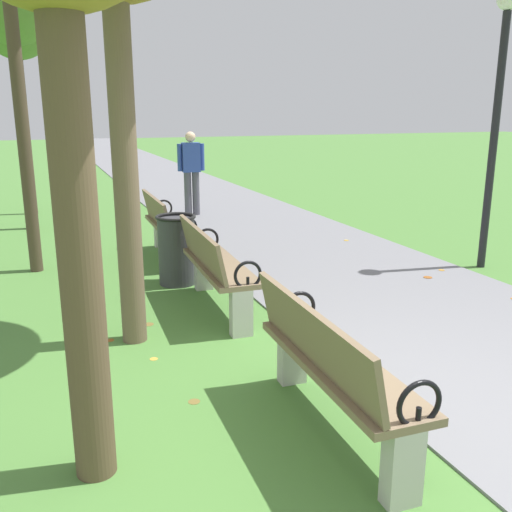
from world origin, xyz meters
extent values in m
plane|color=#4C7F38|center=(0.00, 0.00, 0.00)|extent=(80.00, 80.00, 0.00)
cube|color=slate|center=(1.51, 18.00, 0.01)|extent=(3.03, 44.00, 0.02)
cube|color=#7A664C|center=(-0.45, 0.05, 0.47)|extent=(0.49, 1.61, 0.05)
cube|color=#7A664C|center=(-0.64, 0.06, 0.70)|extent=(0.17, 1.60, 0.40)
cube|color=#B7B5AD|center=(-0.47, -0.69, 0.23)|extent=(0.20, 0.13, 0.45)
cube|color=#B7B5AD|center=(-0.43, 0.79, 0.23)|extent=(0.20, 0.13, 0.45)
torus|color=black|center=(-0.41, -0.71, 0.59)|extent=(0.27, 0.04, 0.27)
cylinder|color=black|center=(-0.41, -0.71, 0.51)|extent=(0.03, 0.03, 0.12)
torus|color=black|center=(-0.37, 0.81, 0.59)|extent=(0.27, 0.04, 0.27)
cylinder|color=black|center=(-0.37, 0.81, 0.51)|extent=(0.03, 0.03, 0.12)
cube|color=#7A664C|center=(-0.45, 2.54, 0.47)|extent=(0.51, 1.62, 0.05)
cube|color=#7A664C|center=(-0.64, 2.55, 0.70)|extent=(0.19, 1.60, 0.40)
cube|color=#B7B5AD|center=(-0.48, 1.80, 0.23)|extent=(0.20, 0.13, 0.45)
cube|color=#B7B5AD|center=(-0.42, 3.28, 0.23)|extent=(0.20, 0.13, 0.45)
torus|color=black|center=(-0.42, 1.78, 0.59)|extent=(0.27, 0.04, 0.27)
cylinder|color=black|center=(-0.42, 1.78, 0.51)|extent=(0.03, 0.03, 0.12)
torus|color=black|center=(-0.36, 3.30, 0.59)|extent=(0.27, 0.04, 0.27)
cylinder|color=black|center=(-0.36, 3.30, 0.51)|extent=(0.03, 0.03, 0.12)
cube|color=#7A664C|center=(-0.45, 4.83, 0.47)|extent=(0.47, 1.61, 0.05)
cube|color=#7A664C|center=(-0.64, 4.83, 0.70)|extent=(0.15, 1.60, 0.40)
cube|color=#B7B5AD|center=(-0.46, 4.09, 0.23)|extent=(0.20, 0.12, 0.45)
cube|color=#B7B5AD|center=(-0.44, 5.57, 0.23)|extent=(0.20, 0.12, 0.45)
torus|color=black|center=(-0.40, 4.07, 0.59)|extent=(0.27, 0.03, 0.27)
cylinder|color=black|center=(-0.40, 4.07, 0.51)|extent=(0.03, 0.03, 0.12)
torus|color=black|center=(-0.38, 5.59, 0.59)|extent=(0.27, 0.03, 0.27)
cylinder|color=black|center=(-0.38, 5.59, 0.51)|extent=(0.03, 0.03, 0.12)
cylinder|color=brown|center=(-1.96, 0.19, 1.38)|extent=(0.23, 0.23, 2.76)
cylinder|color=brown|center=(-1.43, 2.06, 1.61)|extent=(0.22, 0.22, 3.22)
cylinder|color=#4C3D2D|center=(-2.25, 4.84, 1.99)|extent=(0.16, 0.16, 3.97)
cylinder|color=#4C3D2D|center=(-2.26, 7.74, 1.67)|extent=(0.16, 0.16, 3.34)
cylinder|color=#4C3D2D|center=(-2.25, 9.30, 1.62)|extent=(0.13, 0.13, 3.24)
ellipsoid|color=#5B8438|center=(-2.25, 9.30, 3.73)|extent=(1.40, 1.40, 1.54)
cylinder|color=#4C4C56|center=(0.61, 7.93, 0.45)|extent=(0.14, 0.14, 0.85)
cylinder|color=#4C4C56|center=(0.76, 7.92, 0.45)|extent=(0.14, 0.14, 0.85)
cube|color=#2D4799|center=(0.68, 7.93, 1.15)|extent=(0.36, 0.25, 0.56)
sphere|color=beige|center=(0.68, 7.93, 1.54)|extent=(0.20, 0.20, 0.20)
cylinder|color=#2D4799|center=(0.47, 7.94, 1.15)|extent=(0.09, 0.09, 0.52)
cylinder|color=#2D4799|center=(0.90, 7.91, 1.15)|extent=(0.09, 0.09, 0.52)
cylinder|color=#38383D|center=(-0.65, 3.62, 0.40)|extent=(0.44, 0.44, 0.80)
torus|color=black|center=(-0.65, 3.62, 0.82)|extent=(0.48, 0.48, 0.04)
cylinder|color=black|center=(3.33, 2.87, 1.60)|extent=(0.10, 0.10, 3.20)
cylinder|color=#BC842D|center=(2.67, 2.87, 0.02)|extent=(0.10, 0.10, 0.00)
cylinder|color=#93511E|center=(-1.65, 2.13, 0.00)|extent=(0.11, 0.11, 0.00)
cylinder|color=brown|center=(-1.22, 0.76, 0.00)|extent=(0.12, 0.12, 0.00)
cylinder|color=gold|center=(-1.35, 1.58, 0.00)|extent=(0.10, 0.10, 0.00)
cylinder|color=brown|center=(-1.24, 2.39, 0.00)|extent=(0.12, 0.12, 0.00)
cylinder|color=#93511E|center=(2.30, 2.66, 0.02)|extent=(0.14, 0.14, 0.00)
cylinder|color=gold|center=(2.39, 4.82, 0.02)|extent=(0.11, 0.11, 0.00)
camera|label=1|loc=(-2.13, -2.82, 2.05)|focal=39.47mm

